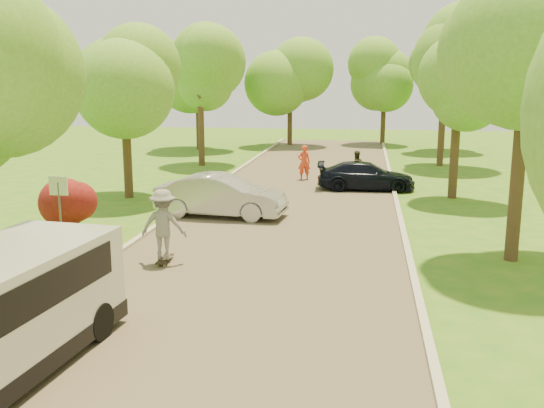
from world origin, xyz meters
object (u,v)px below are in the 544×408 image
Objects in this scene: silver_sedan at (221,196)px; skateboarder at (163,224)px; street_sign at (59,197)px; person_striped at (304,163)px; person_olive at (356,167)px; dark_sedan at (366,176)px; longboard at (165,259)px.

skateboarder is at bearing -176.71° from silver_sedan.
skateboarder is (3.32, -0.73, -0.49)m from street_sign.
silver_sedan is at bearing 60.58° from person_striped.
skateboarder is 1.21× the size of person_olive.
street_sign is 14.87m from person_striped.
person_olive reaches higher than dark_sedan.
silver_sedan is 1.07× the size of dark_sedan.
silver_sedan is 5.82m from longboard.
person_olive is (-0.48, 1.70, 0.15)m from dark_sedan.
person_striped is (2.26, 14.50, 0.75)m from longboard.
person_olive reaches higher than longboard.
dark_sedan is at bearing -33.77° from silver_sedan.
longboard is 14.64m from person_olive.
person_striped reaches higher than person_olive.
person_olive is (8.13, 13.08, -0.78)m from street_sign.
silver_sedan is at bearing 138.27° from dark_sedan.
skateboarder is at bearing 113.55° from longboard.
person_olive is (4.81, 13.81, 0.68)m from longboard.
dark_sedan is 2.29× the size of skateboarder.
street_sign is 3.43m from skateboarder.
street_sign reaches higher than dark_sedan.
person_striped is at bearing 48.98° from dark_sedan.
dark_sedan is 3.86m from person_striped.
skateboarder is (-5.29, -12.12, 0.44)m from dark_sedan.
longboard is at bearing 49.53° from person_olive.
skateboarder is 14.63m from person_olive.
street_sign is at bearing 36.89° from person_olive.
dark_sedan is (5.11, 6.34, -0.14)m from silver_sedan.
person_olive is at bearing 148.93° from person_striped.
dark_sedan is at bearing 84.47° from person_olive.
longboard is at bearing -12.35° from street_sign.
longboard is 0.63× the size of person_olive.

